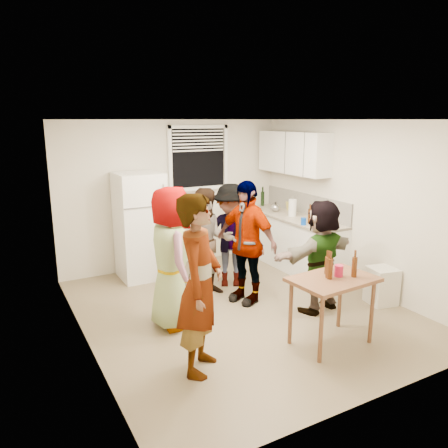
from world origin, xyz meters
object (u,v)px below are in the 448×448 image
guest_grey (173,324)px  guest_orange (318,309)px  red_cup (338,276)px  blue_cup (303,225)px  beer_bottle_counter (309,223)px  guest_back_right (231,285)px  trash_bin (382,286)px  serving_table (329,343)px  refrigerator (140,226)px  guest_black (245,300)px  beer_bottle_table (326,274)px  wine_bottle (262,206)px  guest_back_left (208,293)px  kettle (275,211)px  guest_stripe (201,368)px

guest_grey → guest_orange: guest_grey is taller
red_cup → blue_cup: bearing=62.6°
beer_bottle_counter → guest_back_right: (-1.26, 0.30, -0.90)m
beer_bottle_counter → trash_bin: beer_bottle_counter is taller
serving_table → refrigerator: bearing=110.8°
guest_grey → serving_table: bearing=-127.0°
refrigerator → guest_orange: refrigerator is taller
serving_table → guest_black: serving_table is taller
beer_bottle_table → serving_table: bearing=-98.8°
guest_orange → guest_back_right: bearing=-75.3°
beer_bottle_table → red_cup: (0.06, -0.13, 0.00)m
beer_bottle_counter → wine_bottle: bearing=84.5°
guest_grey → guest_black: guest_grey is taller
blue_cup → guest_back_left: bearing=172.7°
refrigerator → red_cup: size_ratio=13.05×
guest_grey → refrigerator: bearing=-0.8°
refrigerator → kettle: size_ratio=7.80×
wine_bottle → guest_stripe: (-2.84, -3.16, -0.90)m
beer_bottle_counter → guest_stripe: beer_bottle_counter is taller
beer_bottle_counter → blue_cup: bearing=-162.8°
serving_table → guest_black: size_ratio=0.55×
guest_back_left → guest_orange: bearing=-32.1°
guest_grey → guest_orange: (1.89, -0.53, 0.00)m
trash_bin → wine_bottle: bearing=91.5°
beer_bottle_counter → guest_black: bearing=-166.7°
red_cup → guest_black: bearing=101.4°
trash_bin → serving_table: 1.50m
guest_back_right → guest_orange: 1.49m
guest_back_right → guest_stripe: bearing=-98.9°
refrigerator → wine_bottle: bearing=5.9°
guest_back_right → guest_black: (-0.11, -0.62, 0.00)m
trash_bin → guest_black: trash_bin is taller
guest_grey → beer_bottle_table: bearing=-123.5°
kettle → red_cup: size_ratio=1.67×
guest_orange → blue_cup: bearing=-125.6°
beer_bottle_counter → beer_bottle_table: (-1.14, -1.69, -0.11)m
beer_bottle_counter → serving_table: beer_bottle_counter is taller
guest_stripe → guest_grey: bearing=33.1°
refrigerator → guest_stripe: bearing=-96.6°
refrigerator → kettle: 2.42m
trash_bin → red_cup: (-1.30, -0.50, 0.54)m
guest_stripe → wine_bottle: bearing=-2.0°
beer_bottle_counter → guest_grey: 2.77m
guest_grey → guest_back_right: size_ratio=1.11×
trash_bin → guest_orange: bearing=164.1°
kettle → beer_bottle_counter: bearing=-110.5°
refrigerator → serving_table: refrigerator is taller
beer_bottle_counter → guest_stripe: 3.25m
blue_cup → red_cup: bearing=-117.4°
refrigerator → guest_back_right: refrigerator is taller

